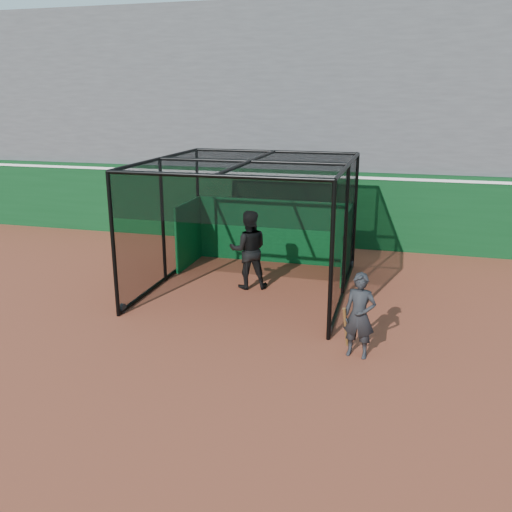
# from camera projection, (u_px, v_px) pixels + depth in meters

# --- Properties ---
(ground) EXTENTS (120.00, 120.00, 0.00)m
(ground) POSITION_uv_depth(u_px,v_px,m) (221.00, 351.00, 10.66)
(ground) COLOR brown
(ground) RESTS_ON ground
(outfield_wall) EXTENTS (50.00, 0.50, 2.50)m
(outfield_wall) POSITION_uv_depth(u_px,v_px,m) (301.00, 206.00, 18.17)
(outfield_wall) COLOR #093615
(outfield_wall) RESTS_ON ground
(grandstand) EXTENTS (50.00, 7.85, 8.95)m
(grandstand) POSITION_uv_depth(u_px,v_px,m) (321.00, 106.00, 20.77)
(grandstand) COLOR #4C4C4F
(grandstand) RESTS_ON ground
(batting_cage) EXTENTS (4.90, 5.28, 3.29)m
(batting_cage) POSITION_uv_depth(u_px,v_px,m) (250.00, 227.00, 13.74)
(batting_cage) COLOR black
(batting_cage) RESTS_ON ground
(batter) EXTENTS (1.19, 1.06, 2.05)m
(batter) POSITION_uv_depth(u_px,v_px,m) (249.00, 250.00, 13.96)
(batter) COLOR black
(batter) RESTS_ON ground
(on_deck_player) EXTENTS (0.67, 0.49, 1.67)m
(on_deck_player) POSITION_uv_depth(u_px,v_px,m) (359.00, 316.00, 10.24)
(on_deck_player) COLOR black
(on_deck_player) RESTS_ON ground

